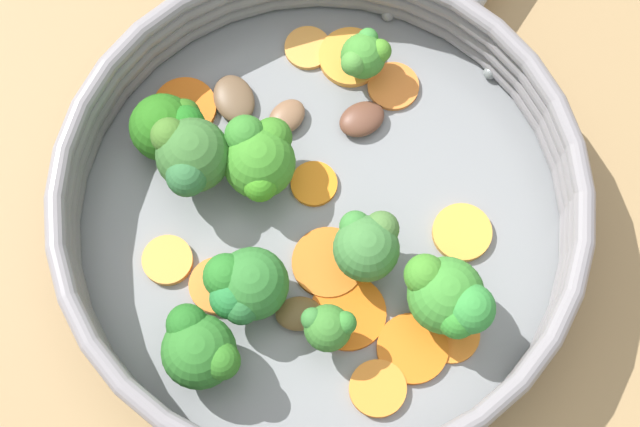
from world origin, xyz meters
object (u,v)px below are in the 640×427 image
broccoli_floret_6 (200,349)px  mushroom_piece_3 (299,314)px  carrot_slice_9 (462,233)px  broccoli_floret_1 (367,245)px  carrot_slice_12 (378,389)px  mushroom_piece_0 (362,119)px  mushroom_piece_1 (287,117)px  skillet (320,224)px  carrot_slice_3 (393,86)px  carrot_slice_0 (308,48)px  carrot_slice_1 (415,346)px  carrot_slice_4 (185,108)px  broccoli_floret_0 (449,298)px  carrot_slice_5 (348,313)px  broccoli_floret_7 (364,56)px  mushroom_piece_2 (237,97)px  carrot_slice_7 (451,335)px  carrot_slice_2 (168,260)px  carrot_slice_10 (314,184)px  carrot_slice_11 (218,286)px  broccoli_floret_5 (190,157)px  carrot_slice_6 (328,263)px  broccoli_floret_4 (328,328)px  broccoli_floret_3 (169,127)px  broccoli_floret_2 (259,158)px  broccoli_floret_8 (245,286)px

broccoli_floret_6 → mushroom_piece_3: size_ratio=1.84×
carrot_slice_9 → broccoli_floret_1: (-0.06, 0.02, 0.03)m
carrot_slice_12 → mushroom_piece_0: size_ratio=1.13×
broccoli_floret_6 → mushroom_piece_1: size_ratio=1.93×
skillet → mushroom_piece_1: bearing=73.0°
carrot_slice_3 → broccoli_floret_1: (-0.08, -0.09, 0.03)m
carrot_slice_0 → carrot_slice_1: (-0.06, -0.21, 0.00)m
carrot_slice_4 → broccoli_floret_0: broccoli_floret_0 is taller
carrot_slice_5 → broccoli_floret_1: broccoli_floret_1 is taller
broccoli_floret_7 → mushroom_piece_1: (-0.06, -0.00, -0.02)m
broccoli_floret_1 → mushroom_piece_2: broccoli_floret_1 is taller
carrot_slice_7 → mushroom_piece_1: bearing=91.0°
carrot_slice_0 → carrot_slice_2: size_ratio=0.98×
carrot_slice_10 → broccoli_floret_7: broccoli_floret_7 is taller
carrot_slice_1 → carrot_slice_10: same height
mushroom_piece_3 → carrot_slice_9: bearing=-7.0°
carrot_slice_12 → broccoli_floret_0: size_ratio=0.59×
skillet → carrot_slice_4: carrot_slice_4 is taller
carrot_slice_0 → carrot_slice_5: 0.18m
carrot_slice_1 → mushroom_piece_0: (0.06, 0.14, 0.00)m
carrot_slice_1 → carrot_slice_4: (-0.03, 0.22, 0.00)m
carrot_slice_11 → carrot_slice_12: size_ratio=1.03×
broccoli_floret_1 → broccoli_floret_5: size_ratio=0.88×
mushroom_piece_0 → mushroom_piece_1: size_ratio=1.13×
carrot_slice_6 → broccoli_floret_4: bearing=-124.7°
broccoli_floret_5 → carrot_slice_6: bearing=-68.9°
carrot_slice_2 → broccoli_floret_3: broccoli_floret_3 is taller
carrot_slice_3 → broccoli_floret_0: broccoli_floret_0 is taller
carrot_slice_3 → mushroom_piece_3: bearing=-146.0°
carrot_slice_6 → broccoli_floret_0: (0.04, -0.07, 0.03)m
carrot_slice_12 → broccoli_floret_2: 0.16m
broccoli_floret_4 → mushroom_piece_1: 0.15m
carrot_slice_2 → carrot_slice_11: 0.04m
carrot_slice_0 → carrot_slice_9: bearing=-87.3°
broccoli_floret_0 → broccoli_floret_4: 0.07m
broccoli_floret_1 → broccoli_floret_5: (-0.06, 0.11, 0.00)m
carrot_slice_9 → mushroom_piece_2: 0.17m
carrot_slice_11 → broccoli_floret_5: 0.08m
carrot_slice_0 → broccoli_floret_4: bearing=-120.5°
carrot_slice_3 → carrot_slice_0: bearing=119.3°
carrot_slice_7 → carrot_slice_9: size_ratio=0.95×
carrot_slice_9 → carrot_slice_4: bearing=120.0°
skillet → broccoli_floret_8: (-0.07, -0.02, 0.04)m
carrot_slice_7 → carrot_slice_1: bearing=164.5°
mushroom_piece_0 → carrot_slice_2: bearing=-176.7°
broccoli_floret_4 → broccoli_floret_7: 0.18m
carrot_slice_5 → mushroom_piece_1: size_ratio=1.74×
broccoli_floret_8 → mushroom_piece_2: broccoli_floret_8 is taller
broccoli_floret_8 → mushroom_piece_1: 0.13m
broccoli_floret_8 → mushroom_piece_3: broccoli_floret_8 is taller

